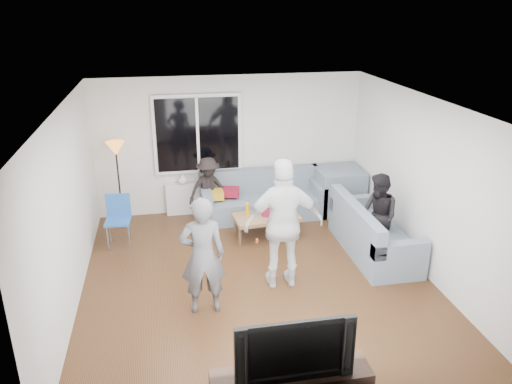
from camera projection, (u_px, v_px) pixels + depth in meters
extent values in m
cube|color=#56351C|center=(257.00, 281.00, 7.40)|extent=(5.00, 5.50, 0.04)
cube|color=white|center=(257.00, 103.00, 6.45)|extent=(5.00, 5.50, 0.04)
cube|color=silver|center=(230.00, 144.00, 9.47)|extent=(5.00, 0.04, 2.60)
cube|color=silver|center=(316.00, 312.00, 4.39)|extent=(5.00, 0.04, 2.60)
cube|color=silver|center=(66.00, 211.00, 6.49)|extent=(0.04, 5.50, 2.60)
cube|color=silver|center=(425.00, 186.00, 7.36)|extent=(0.04, 5.50, 2.60)
cube|color=white|center=(198.00, 134.00, 9.20)|extent=(1.62, 0.06, 1.47)
cube|color=black|center=(198.00, 135.00, 9.16)|extent=(1.50, 0.02, 1.35)
cube|color=white|center=(198.00, 135.00, 9.15)|extent=(0.05, 0.03, 1.35)
cube|color=silver|center=(200.00, 198.00, 9.61)|extent=(1.30, 0.12, 0.62)
imported|color=#2F6026|center=(208.00, 172.00, 9.43)|extent=(0.26, 0.23, 0.40)
imported|color=silver|center=(183.00, 179.00, 9.38)|extent=(0.21, 0.21, 0.19)
cube|color=slate|center=(338.00, 190.00, 9.67)|extent=(0.85, 0.85, 0.85)
cube|color=gold|center=(213.00, 195.00, 9.21)|extent=(0.38, 0.33, 0.14)
cube|color=maroon|center=(229.00, 192.00, 9.33)|extent=(0.42, 0.37, 0.13)
cube|color=#966B48|center=(266.00, 226.00, 8.65)|extent=(1.16, 0.71, 0.40)
cylinder|color=maroon|center=(267.00, 211.00, 8.55)|extent=(0.17, 0.17, 0.17)
imported|color=#515257|center=(203.00, 256.00, 6.39)|extent=(0.59, 0.39, 1.61)
imported|color=silver|center=(284.00, 224.00, 6.95)|extent=(1.12, 0.50, 1.89)
imported|color=black|center=(378.00, 216.00, 7.87)|extent=(0.62, 0.74, 1.36)
imported|color=black|center=(209.00, 189.00, 9.21)|extent=(0.88, 0.65, 1.21)
imported|color=black|center=(292.00, 344.00, 4.80)|extent=(1.16, 0.15, 0.67)
cylinder|color=#34170B|center=(270.00, 205.00, 8.74)|extent=(0.07, 0.07, 0.21)
cylinder|color=#CA5B12|center=(281.00, 211.00, 8.47)|extent=(0.07, 0.07, 0.25)
cylinder|color=orange|center=(247.00, 209.00, 8.53)|extent=(0.07, 0.07, 0.24)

